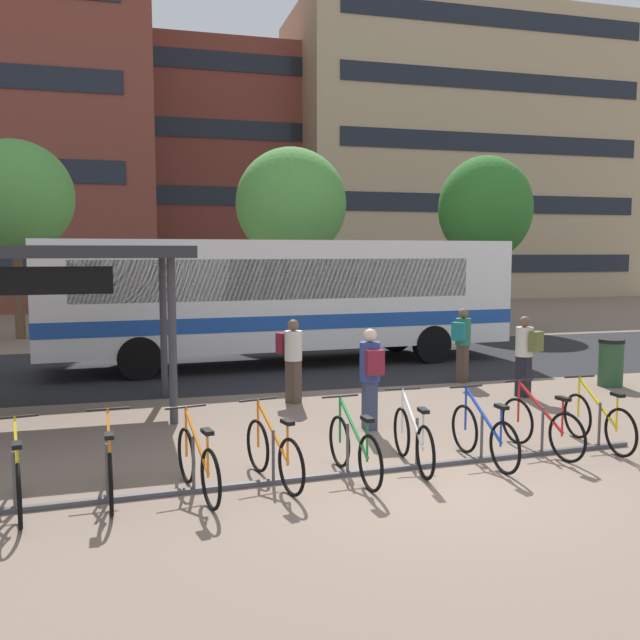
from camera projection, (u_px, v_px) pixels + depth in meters
name	position (u px, v px, depth m)	size (l,w,h in m)	color
ground	(436.00, 482.00, 8.69)	(200.00, 200.00, 0.00)	#7A6656
bus_lane_asphalt	(280.00, 364.00, 17.87)	(80.00, 7.20, 0.01)	#232326
city_bus	(285.00, 296.00, 17.73)	(12.14, 3.23, 3.20)	white
bike_rack	(348.00, 469.00, 8.91)	(8.96, 0.55, 0.70)	#47474C
parked_bicycle_yellow_0	(18.00, 479.00, 7.65)	(0.52, 1.71, 0.99)	black
parked_bicycle_orange_1	(110.00, 468.00, 8.04)	(0.52, 1.72, 0.99)	black
parked_bicycle_orange_2	(198.00, 464.00, 8.18)	(0.54, 1.70, 0.99)	black
parked_bicycle_orange_3	(274.00, 453.00, 8.62)	(0.58, 1.69, 0.99)	black
parked_bicycle_green_4	(354.00, 449.00, 8.79)	(0.52, 1.72, 0.99)	black
parked_bicycle_white_5	(413.00, 439.00, 9.26)	(0.52, 1.72, 0.99)	black
parked_bicycle_blue_6	(484.00, 436.00, 9.45)	(0.52, 1.72, 0.99)	black
parked_bicycle_red_7	(541.00, 427.00, 9.93)	(0.52, 1.71, 0.99)	black
parked_bicycle_yellow_8	(598.00, 422.00, 10.22)	(0.52, 1.72, 0.99)	black
transit_shelter	(13.00, 257.00, 11.73)	(6.01, 3.27, 3.02)	#38383D
commuter_olive_pack_0	(526.00, 351.00, 13.71)	(0.52, 0.60, 1.63)	black
commuter_teal_pack_1	(462.00, 340.00, 15.20)	(0.60, 0.58, 1.66)	#47382D
commuter_maroon_pack_2	(370.00, 372.00, 11.15)	(0.35, 0.53, 1.67)	#2D3851
commuter_maroon_pack_4	(292.00, 355.00, 13.20)	(0.54, 0.61, 1.62)	#47382D
trash_bin	(611.00, 362.00, 14.85)	(0.55, 0.55, 1.03)	#284C2D
street_tree_0	(485.00, 209.00, 25.99)	(3.54, 3.54, 6.53)	brown
street_tree_1	(291.00, 204.00, 24.52)	(3.97, 3.97, 6.63)	brown
street_tree_2	(15.00, 197.00, 22.54)	(3.80, 3.80, 6.59)	brown
building_right_wing	(457.00, 160.00, 46.06)	(22.33, 10.21, 18.14)	tan
building_centre_block	(192.00, 179.00, 45.89)	(17.75, 12.16, 15.53)	brown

